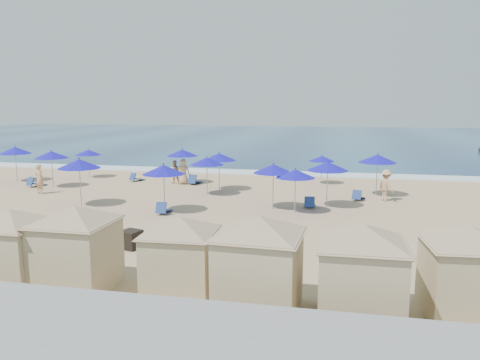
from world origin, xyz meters
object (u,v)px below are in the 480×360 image
cabana_2 (180,246)px  beachgoer_0 (40,179)px  cabana_5 (467,260)px  trash_bin (131,239)px  umbrella_5 (219,157)px  umbrella_10 (378,159)px  beachgoer_1 (174,172)px  cabana_4 (361,261)px  umbrella_8 (295,174)px  umbrella_4 (182,153)px  umbrella_0 (15,150)px  cabana_0 (11,238)px  cabana_3 (259,251)px  umbrella_3 (79,164)px  umbrella_6 (164,170)px  beachgoer_2 (386,185)px  umbrella_12 (273,169)px  beachgoer_3 (183,172)px  umbrella_7 (207,161)px  umbrella_9 (322,159)px  umbrella_11 (328,166)px  cabana_1 (76,237)px  umbrella_2 (88,152)px  umbrella_1 (51,155)px

cabana_2 → beachgoer_0: 19.23m
cabana_5 → trash_bin: bearing=161.5°
umbrella_5 → umbrella_10: umbrella_10 is taller
beachgoer_1 → cabana_4: bearing=89.4°
umbrella_8 → cabana_4: bearing=-76.9°
umbrella_4 → cabana_5: bearing=-52.7°
umbrella_0 → beachgoer_1: umbrella_0 is taller
beachgoer_0 → beachgoer_1: (6.92, 5.43, -0.11)m
cabana_0 → cabana_4: (10.34, -0.20, 0.10)m
trash_bin → umbrella_0: 20.13m
cabana_3 → umbrella_10: cabana_3 is taller
umbrella_3 → umbrella_6: bearing=-6.3°
cabana_5 → beachgoer_2: (-0.62, 15.23, -0.66)m
umbrella_5 → umbrella_12: bearing=-48.2°
umbrella_3 → umbrella_12: (10.56, 1.42, -0.16)m
umbrella_8 → umbrella_10: (4.46, 5.53, 0.25)m
cabana_2 → umbrella_12: bearing=85.2°
cabana_4 → umbrella_3: size_ratio=1.70×
umbrella_5 → beachgoer_3: 3.73m
umbrella_6 → umbrella_7: 5.03m
umbrella_9 → beachgoer_2: 6.58m
cabana_5 → umbrella_10: (-1.04, 16.73, 0.72)m
umbrella_3 → umbrella_4: umbrella_3 is taller
umbrella_7 → umbrella_11: size_ratio=0.94×
umbrella_9 → cabana_3: bearing=-92.3°
umbrella_12 → umbrella_8: bearing=-28.1°
cabana_3 → umbrella_3: 16.34m
umbrella_5 → umbrella_11: (7.03, -3.69, 0.06)m
cabana_1 → cabana_3: (5.65, -0.33, 0.03)m
cabana_1 → beachgoer_0: bearing=128.5°
umbrella_2 → beachgoer_2: size_ratio=1.21×
umbrella_7 → beachgoer_0: size_ratio=1.30×
umbrella_11 → umbrella_12: size_ratio=1.04×
umbrella_2 → cabana_0: bearing=-66.0°
cabana_4 → umbrella_4: cabana_4 is taller
cabana_3 → umbrella_0: 27.36m
beachgoer_1 → cabana_1: bearing=68.7°
trash_bin → beachgoer_2: size_ratio=0.39×
cabana_5 → umbrella_1: cabana_5 is taller
umbrella_3 → beachgoer_1: umbrella_3 is taller
umbrella_0 → umbrella_3: umbrella_3 is taller
cabana_4 → beachgoer_2: cabana_4 is taller
umbrella_7 → umbrella_8: bearing=-32.2°
trash_bin → beachgoer_0: beachgoer_0 is taller
umbrella_0 → cabana_3: bearing=-40.1°
cabana_2 → umbrella_5: (-3.20, 16.79, 0.68)m
umbrella_3 → umbrella_11: 13.60m
umbrella_0 → umbrella_8: (20.78, -5.72, -0.22)m
cabana_3 → beachgoer_0: 21.33m
umbrella_12 → beachgoer_3: (-7.25, 6.42, -1.28)m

